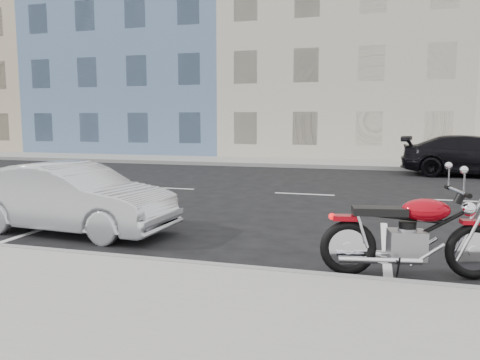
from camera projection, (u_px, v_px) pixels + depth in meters
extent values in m
plane|color=black|center=(382.00, 197.00, 12.06)|extent=(120.00, 120.00, 0.00)
cube|color=gray|center=(267.00, 162.00, 21.72)|extent=(80.00, 3.40, 0.15)
cube|color=gray|center=(27.00, 252.00, 6.75)|extent=(80.00, 0.12, 0.16)
cube|color=gray|center=(258.00, 165.00, 20.09)|extent=(80.00, 0.12, 0.16)
cube|color=tan|center=(9.00, 65.00, 33.98)|extent=(12.00, 12.00, 12.00)
cube|color=slate|center=(159.00, 51.00, 30.62)|extent=(12.00, 12.00, 13.00)
cube|color=#B9B09B|center=(346.00, 56.00, 27.42)|extent=(12.00, 12.00, 11.50)
torus|color=black|center=(412.00, 251.00, 5.87)|extent=(0.72, 0.24, 0.71)
cube|color=#97050F|center=(410.00, 220.00, 5.83)|extent=(0.34, 0.22, 0.06)
cube|color=gray|center=(473.00, 248.00, 5.79)|extent=(0.50, 0.39, 0.36)
cube|color=black|center=(445.00, 213.00, 5.77)|extent=(0.70, 0.39, 0.10)
cylinder|color=silver|center=(447.00, 264.00, 5.70)|extent=(1.01, 0.26, 0.08)
cylinder|color=silver|center=(439.00, 257.00, 6.00)|extent=(1.01, 0.26, 0.08)
imported|color=#B2B4BA|center=(72.00, 198.00, 8.24)|extent=(3.82, 1.56, 1.23)
imported|color=black|center=(475.00, 156.00, 16.54)|extent=(5.20, 2.58, 1.45)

